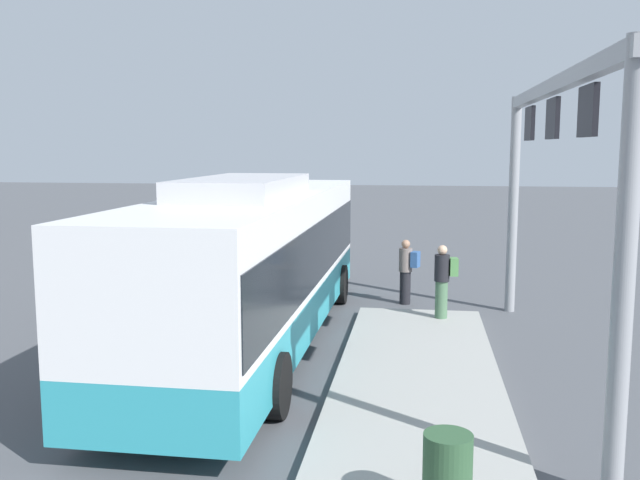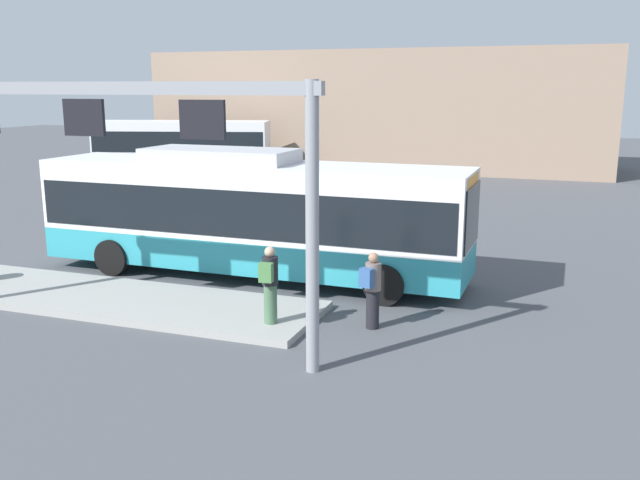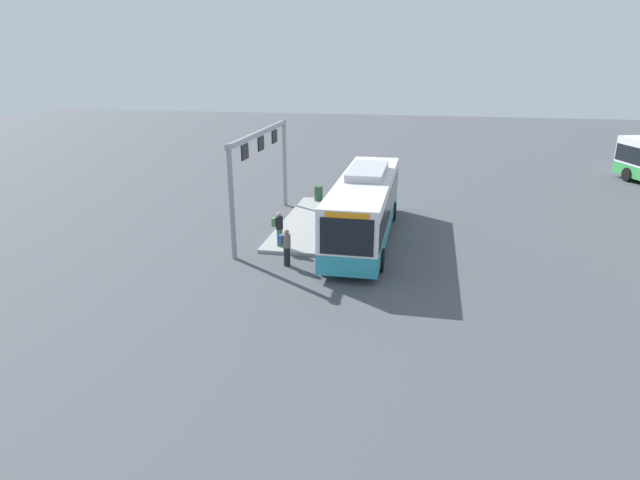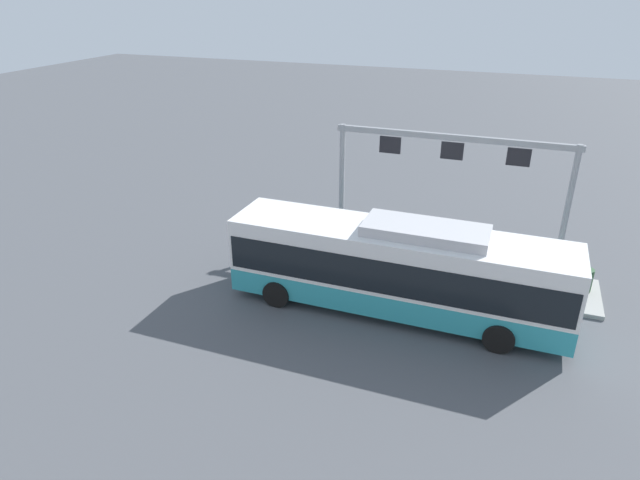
{
  "view_description": "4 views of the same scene",
  "coord_description": "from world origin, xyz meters",
  "px_view_note": "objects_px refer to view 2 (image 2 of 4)",
  "views": [
    {
      "loc": [
        -13.35,
        -3.23,
        4.02
      ],
      "look_at": [
        2.98,
        -0.86,
        1.79
      ],
      "focal_mm": 38.79,
      "sensor_mm": 36.0,
      "label": 1
    },
    {
      "loc": [
        7.9,
        -16.44,
        5.07
      ],
      "look_at": [
        2.54,
        -1.53,
        1.53
      ],
      "focal_mm": 38.5,
      "sensor_mm": 36.0,
      "label": 2
    },
    {
      "loc": [
        25.4,
        2.66,
        8.72
      ],
      "look_at": [
        3.91,
        -1.48,
        1.17
      ],
      "focal_mm": 30.05,
      "sensor_mm": 36.0,
      "label": 3
    },
    {
      "loc": [
        -3.35,
        16.75,
        10.72
      ],
      "look_at": [
        3.38,
        -1.49,
        1.58
      ],
      "focal_mm": 31.03,
      "sensor_mm": 36.0,
      "label": 4
    }
  ],
  "objects_px": {
    "bus_main": "(250,211)",
    "bus_background_left": "(182,143)",
    "person_boarding": "(270,283)",
    "person_waiting_near": "(372,289)"
  },
  "relations": [
    {
      "from": "bus_main",
      "to": "person_boarding",
      "type": "bearing_deg",
      "value": -58.98
    },
    {
      "from": "person_boarding",
      "to": "bus_background_left",
      "type": "bearing_deg",
      "value": 29.1
    },
    {
      "from": "bus_background_left",
      "to": "person_waiting_near",
      "type": "xyz_separation_m",
      "value": [
        18.03,
        -22.48,
        -0.89
      ]
    },
    {
      "from": "bus_background_left",
      "to": "person_boarding",
      "type": "xyz_separation_m",
      "value": [
        16.04,
        -23.34,
        -0.73
      ]
    },
    {
      "from": "person_waiting_near",
      "to": "bus_background_left",
      "type": "bearing_deg",
      "value": 56.23
    },
    {
      "from": "bus_main",
      "to": "person_boarding",
      "type": "distance_m",
      "value": 4.46
    },
    {
      "from": "bus_main",
      "to": "person_boarding",
      "type": "relative_size",
      "value": 7.05
    },
    {
      "from": "bus_main",
      "to": "person_waiting_near",
      "type": "xyz_separation_m",
      "value": [
        4.22,
        -2.92,
        -0.92
      ]
    },
    {
      "from": "bus_main",
      "to": "bus_background_left",
      "type": "bearing_deg",
      "value": 125.72
    },
    {
      "from": "bus_background_left",
      "to": "person_boarding",
      "type": "bearing_deg",
      "value": 108.3
    }
  ]
}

